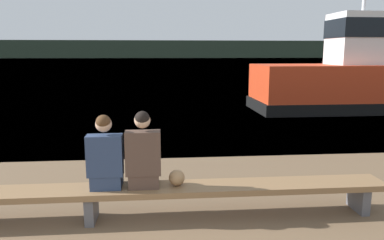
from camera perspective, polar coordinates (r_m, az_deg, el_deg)
name	(u,v)px	position (r m, az deg, el deg)	size (l,w,h in m)	color
water_surface	(156,58)	(127.70, -5.47, 9.35)	(240.00, 240.00, 0.00)	#386084
far_shoreline	(156,49)	(137.54, -5.48, 10.68)	(600.00, 12.00, 6.02)	#2D3D2D
bench_main	(91,194)	(5.22, -15.16, -10.83)	(8.05, 0.52, 0.45)	brown
person_left	(105,158)	(5.05, -13.06, -5.63)	(0.46, 0.42, 0.99)	navy
person_right	(143,155)	(5.00, -7.43, -5.38)	(0.46, 0.42, 1.04)	#4C382D
shopping_bag	(177,178)	(5.11, -2.34, -8.78)	(0.21, 0.22, 0.22)	#9E754C
tugboat_red	(357,80)	(15.77, 23.83, 5.61)	(7.78, 2.93, 6.50)	red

